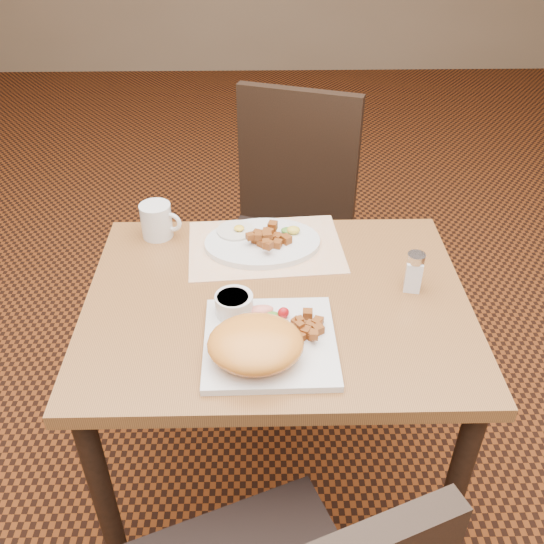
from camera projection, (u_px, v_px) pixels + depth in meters
The scene contains 15 objects.
ground at pixel (276, 488), 1.87m from camera, with size 8.00×8.00×0.00m, color black.
table at pixel (277, 333), 1.49m from camera, with size 0.90×0.70×0.75m.
chair_far at pixel (288, 222), 2.10m from camera, with size 0.54×0.54×0.97m.
placemat at pixel (265, 247), 1.60m from camera, with size 0.40×0.28×0.00m, color white.
plate_square at pixel (270, 343), 1.29m from camera, with size 0.28×0.28×0.02m, color silver.
plate_oval at pixel (262, 243), 1.60m from camera, with size 0.30×0.23×0.02m, color silver, non-canonical shape.
hollandaise_mound at pixel (255, 344), 1.22m from camera, with size 0.20×0.18×0.07m.
ramekin at pixel (234, 304), 1.34m from camera, with size 0.09×0.09×0.05m.
garnish_sq at pixel (268, 312), 1.34m from camera, with size 0.10×0.05×0.03m.
fried_egg at pixel (236, 230), 1.62m from camera, with size 0.10×0.10×0.02m.
garnish_ov at pixel (291, 230), 1.61m from camera, with size 0.05×0.04×0.02m.
salt_shaker at pixel (414, 271), 1.42m from camera, with size 0.05×0.05×0.10m.
coffee_mug at pixel (157, 221), 1.62m from camera, with size 0.11×0.08×0.09m.
home_fries_sq at pixel (307, 327), 1.30m from camera, with size 0.09×0.11×0.03m.
home_fries_ov at pixel (269, 238), 1.57m from camera, with size 0.12×0.12×0.04m.
Camera 1 is at (-0.03, -1.11, 1.64)m, focal length 40.00 mm.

